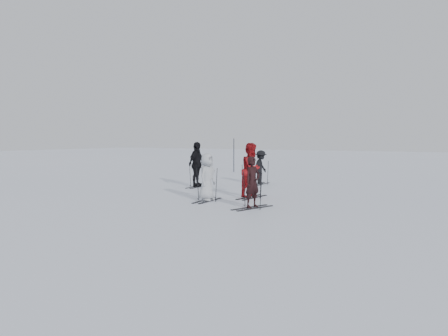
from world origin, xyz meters
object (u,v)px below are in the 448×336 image
Objects in this scene: skier_grey at (207,178)px; skier_red at (252,171)px; skier_near_dark at (253,183)px; skier_uphill_far at (261,168)px; piste_marker at (234,155)px; skier_uphill_left at (197,165)px.

skier_red is at bearing -37.13° from skier_grey.
skier_near_dark is 2.18m from skier_grey.
piste_marker is (-4.68, 5.84, 0.29)m from skier_uphill_far.
piste_marker reaches higher than skier_red.
skier_near_dark is 14.54m from piste_marker.
skier_near_dark is 6.32m from skier_uphill_left.
skier_grey is at bearing -177.19° from skier_uphill_far.
skier_uphill_left is at bearing 34.32° from skier_grey.
skier_near_dark is at bearing -58.91° from piste_marker.
skier_uphill_left is 1.26× the size of skier_uphill_far.
piste_marker is at bearing 14.37° from skier_uphill_left.
skier_uphill_left is (-2.74, 3.45, 0.18)m from skier_grey.
piste_marker is (-6.41, 10.30, 0.09)m from skier_red.
skier_red is 0.92× the size of piste_marker.
skier_red is at bearing -120.55° from skier_uphill_left.
skier_grey is 6.03m from skier_uphill_far.
piste_marker reaches higher than skier_uphill_far.
skier_red reaches higher than skier_uphill_far.
skier_red is at bearing -58.09° from piste_marker.
skier_near_dark is 7.18m from skier_uphill_far.
skier_red is 12.13m from piste_marker.
skier_red is at bearing -162.94° from skier_uphill_far.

